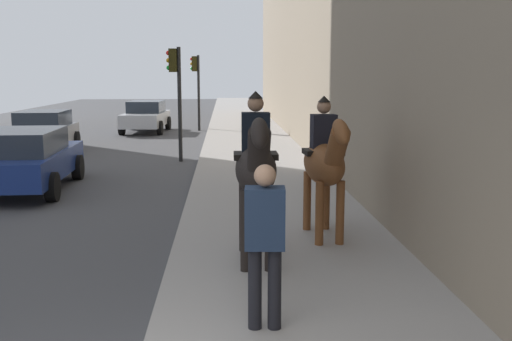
% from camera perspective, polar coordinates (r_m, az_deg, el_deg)
% --- Properties ---
extents(mounted_horse_near, '(2.15, 0.60, 2.35)m').
position_cam_1_polar(mounted_horse_near, '(7.97, 0.01, 0.28)').
color(mounted_horse_near, black).
rests_on(mounted_horse_near, sidewalk_slab).
extents(mounted_horse_far, '(2.15, 0.67, 2.24)m').
position_cam_1_polar(mounted_horse_far, '(9.25, 6.67, 0.88)').
color(mounted_horse_far, brown).
rests_on(mounted_horse_far, sidewalk_slab).
extents(pedestrian_greeting, '(0.28, 0.42, 1.70)m').
position_cam_1_polar(pedestrian_greeting, '(5.94, 0.86, -6.33)').
color(pedestrian_greeting, black).
rests_on(pedestrian_greeting, sidewalk_slab).
extents(car_near_lane, '(4.19, 2.06, 1.44)m').
position_cam_1_polar(car_near_lane, '(28.01, -10.58, 5.20)').
color(car_near_lane, '#B7BABF').
rests_on(car_near_lane, ground).
extents(car_mid_lane, '(4.39, 2.19, 1.44)m').
position_cam_1_polar(car_mid_lane, '(14.64, -21.49, 1.08)').
color(car_mid_lane, navy).
rests_on(car_mid_lane, ground).
extents(car_far_lane, '(3.96, 2.02, 1.44)m').
position_cam_1_polar(car_far_lane, '(21.40, -19.88, 3.57)').
color(car_far_lane, '#B7BABF').
rests_on(car_far_lane, ground).
extents(traffic_light_near_curb, '(0.20, 0.44, 3.49)m').
position_cam_1_polar(traffic_light_near_curb, '(18.30, -7.71, 8.19)').
color(traffic_light_near_curb, black).
rests_on(traffic_light_near_curb, ground).
extents(traffic_light_far_curb, '(0.20, 0.44, 3.55)m').
position_cam_1_polar(traffic_light_far_curb, '(28.32, -5.76, 8.68)').
color(traffic_light_far_curb, black).
rests_on(traffic_light_far_curb, ground).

